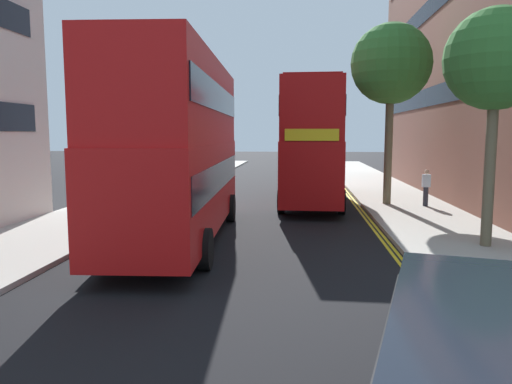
% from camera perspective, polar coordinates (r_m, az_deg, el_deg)
% --- Properties ---
extents(sidewalk_right, '(4.00, 80.00, 0.14)m').
position_cam_1_polar(sidewalk_right, '(18.73, 20.09, -3.65)').
color(sidewalk_right, '#ADA89E').
rests_on(sidewalk_right, ground).
extents(sidewalk_left, '(4.00, 80.00, 0.14)m').
position_cam_1_polar(sidewalk_left, '(19.84, -19.24, -3.05)').
color(sidewalk_left, '#ADA89E').
rests_on(sidewalk_left, ground).
extents(kerb_line_outer, '(0.10, 56.00, 0.01)m').
position_cam_1_polar(kerb_line_outer, '(16.37, 14.75, -5.15)').
color(kerb_line_outer, yellow).
rests_on(kerb_line_outer, ground).
extents(kerb_line_inner, '(0.10, 56.00, 0.01)m').
position_cam_1_polar(kerb_line_inner, '(16.35, 14.19, -5.16)').
color(kerb_line_inner, yellow).
rests_on(kerb_line_inner, ground).
extents(double_decker_bus_away, '(3.16, 10.91, 5.64)m').
position_cam_1_polar(double_decker_bus_away, '(15.32, -8.88, 5.59)').
color(double_decker_bus_away, red).
rests_on(double_decker_bus_away, ground).
extents(double_decker_bus_oncoming, '(3.05, 10.88, 5.64)m').
position_cam_1_polar(double_decker_bus_oncoming, '(23.74, 6.61, 6.02)').
color(double_decker_bus_oncoming, '#B20F0F').
rests_on(double_decker_bus_oncoming, ground).
extents(pedestrian_far, '(0.34, 0.22, 1.62)m').
position_cam_1_polar(pedestrian_far, '(22.94, 19.18, 0.55)').
color(pedestrian_far, '#2D2D38').
rests_on(pedestrian_far, sidewalk_right).
extents(street_tree_near, '(3.57, 3.57, 8.07)m').
position_cam_1_polar(street_tree_near, '(23.26, 15.44, 14.07)').
color(street_tree_near, '#6B6047').
rests_on(street_tree_near, sidewalk_right).
extents(street_tree_mid, '(2.80, 2.80, 6.63)m').
position_cam_1_polar(street_tree_mid, '(15.40, 26.14, 13.53)').
color(street_tree_mid, '#6B6047').
rests_on(street_tree_mid, sidewalk_right).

